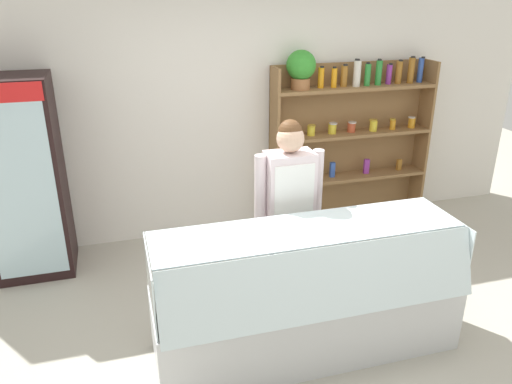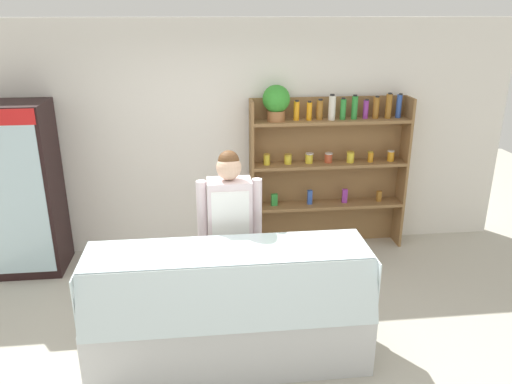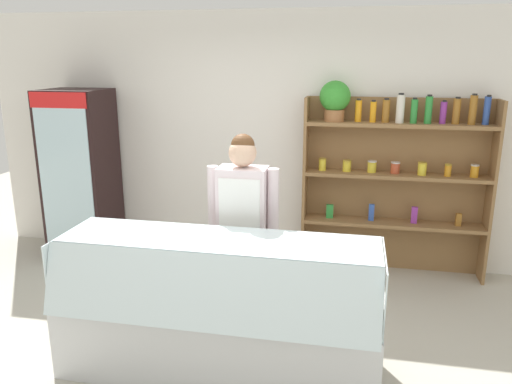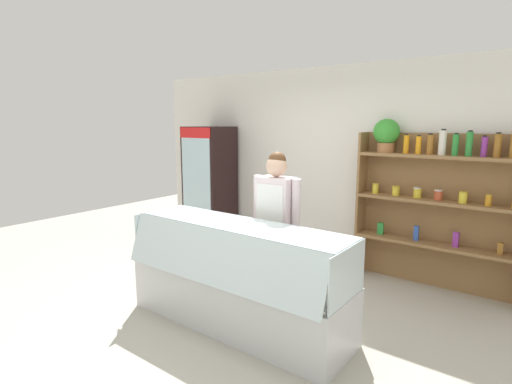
{
  "view_description": "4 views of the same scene",
  "coord_description": "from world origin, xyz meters",
  "px_view_note": "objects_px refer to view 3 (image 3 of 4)",
  "views": [
    {
      "loc": [
        -1.35,
        -2.97,
        2.59
      ],
      "look_at": [
        -0.3,
        0.65,
        1.03
      ],
      "focal_mm": 35.0,
      "sensor_mm": 36.0,
      "label": 1
    },
    {
      "loc": [
        -0.29,
        -3.56,
        2.79
      ],
      "look_at": [
        0.18,
        0.64,
        1.23
      ],
      "focal_mm": 35.0,
      "sensor_mm": 36.0,
      "label": 2
    },
    {
      "loc": [
        0.78,
        -3.17,
        2.23
      ],
      "look_at": [
        0.0,
        0.66,
        1.16
      ],
      "focal_mm": 35.0,
      "sensor_mm": 36.0,
      "label": 3
    },
    {
      "loc": [
        2.21,
        -2.88,
        1.96
      ],
      "look_at": [
        -0.42,
        0.61,
        1.19
      ],
      "focal_mm": 28.0,
      "sensor_mm": 36.0,
      "label": 4
    }
  ],
  "objects_px": {
    "shelving_unit": "(386,165)",
    "shop_clerk": "(243,219)",
    "drinks_fridge": "(81,175)",
    "deli_display_case": "(218,331)"
  },
  "relations": [
    {
      "from": "shelving_unit",
      "to": "shop_clerk",
      "type": "xyz_separation_m",
      "value": [
        -1.16,
        -1.48,
        -0.18
      ]
    },
    {
      "from": "drinks_fridge",
      "to": "shop_clerk",
      "type": "distance_m",
      "value": 2.48
    },
    {
      "from": "deli_display_case",
      "to": "drinks_fridge",
      "type": "bearing_deg",
      "value": 138.7
    },
    {
      "from": "deli_display_case",
      "to": "shop_clerk",
      "type": "distance_m",
      "value": 0.88
    },
    {
      "from": "shelving_unit",
      "to": "shop_clerk",
      "type": "height_order",
      "value": "shelving_unit"
    },
    {
      "from": "shelving_unit",
      "to": "shop_clerk",
      "type": "distance_m",
      "value": 1.89
    },
    {
      "from": "deli_display_case",
      "to": "shop_clerk",
      "type": "bearing_deg",
      "value": 84.56
    },
    {
      "from": "shop_clerk",
      "to": "shelving_unit",
      "type": "bearing_deg",
      "value": 51.81
    },
    {
      "from": "shelving_unit",
      "to": "deli_display_case",
      "type": "xyz_separation_m",
      "value": [
        -1.22,
        -2.06,
        -0.84
      ]
    },
    {
      "from": "drinks_fridge",
      "to": "shop_clerk",
      "type": "height_order",
      "value": "drinks_fridge"
    }
  ]
}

